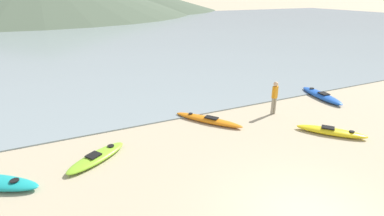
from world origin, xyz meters
name	(u,v)px	position (x,y,z in m)	size (l,w,h in m)	color
bay_water	(89,32)	(0.00, 43.00, 0.03)	(160.00, 70.00, 0.06)	gray
far_hill_midleft	(30,2)	(-8.37, 86.67, 3.13)	(66.29, 66.29, 6.26)	#4C5B47
kayak_on_sand_0	(331,131)	(4.78, 3.65, 0.14)	(2.33, 2.55, 0.33)	yellow
kayak_on_sand_1	(321,95)	(8.12, 7.26, 0.16)	(1.24, 3.31, 0.36)	blue
kayak_on_sand_3	(97,157)	(-4.72, 5.81, 0.13)	(2.58, 2.05, 0.30)	#8CCC2D
kayak_on_sand_4	(208,120)	(0.59, 7.06, 0.13)	(2.48, 3.12, 0.30)	orange
person_near_waterline	(275,96)	(4.03, 6.57, 0.97)	(0.34, 0.25, 1.69)	gray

